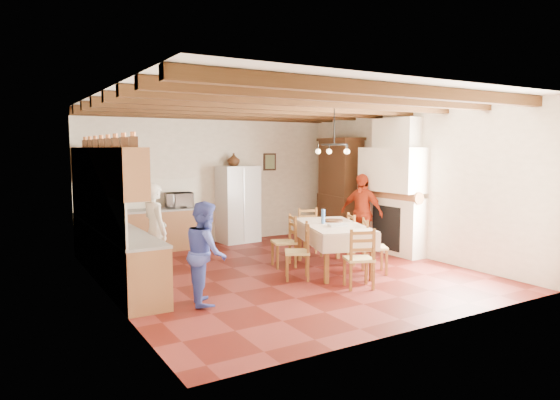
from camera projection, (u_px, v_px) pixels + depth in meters
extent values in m
cube|color=#4B110C|center=(284.00, 272.00, 8.87)|extent=(6.00, 6.50, 0.02)
cube|color=white|center=(284.00, 100.00, 8.55)|extent=(6.00, 6.50, 0.02)
cube|color=beige|center=(211.00, 178.00, 11.50)|extent=(6.00, 0.02, 3.00)
cube|color=beige|center=(426.00, 206.00, 5.92)|extent=(6.00, 0.02, 3.00)
cube|color=beige|center=(105.00, 196.00, 7.18)|extent=(0.02, 6.50, 3.00)
cube|color=beige|center=(409.00, 182.00, 10.24)|extent=(0.02, 6.50, 3.00)
cube|color=brown|center=(114.00, 254.00, 8.35)|extent=(0.60, 4.30, 0.86)
cube|color=brown|center=(149.00, 231.00, 10.55)|extent=(2.30, 0.60, 0.86)
cube|color=slate|center=(113.00, 227.00, 8.30)|extent=(0.62, 4.30, 0.04)
cube|color=slate|center=(149.00, 210.00, 10.51)|extent=(2.34, 0.62, 0.04)
cube|color=beige|center=(94.00, 209.00, 8.12)|extent=(0.03, 4.30, 0.60)
cube|color=beige|center=(144.00, 194.00, 10.72)|extent=(2.30, 0.03, 0.60)
cube|color=brown|center=(103.00, 169.00, 8.13)|extent=(0.35, 4.20, 0.70)
cube|color=black|center=(270.00, 162.00, 12.22)|extent=(0.34, 0.03, 0.42)
cube|color=silver|center=(237.00, 204.00, 11.64)|extent=(0.94, 0.80, 1.78)
cube|color=beige|center=(333.00, 226.00, 8.92)|extent=(1.52, 2.11, 0.05)
cube|color=brown|center=(326.00, 260.00, 8.05)|extent=(0.09, 0.09, 0.79)
cube|color=brown|center=(372.00, 257.00, 8.22)|extent=(0.09, 0.09, 0.79)
cube|color=brown|center=(300.00, 241.00, 9.70)|extent=(0.09, 0.09, 0.79)
cube|color=brown|center=(338.00, 239.00, 9.87)|extent=(0.09, 0.09, 0.79)
torus|color=black|center=(334.00, 145.00, 8.77)|extent=(0.47, 0.47, 0.03)
imported|color=silver|center=(155.00, 232.00, 8.26)|extent=(0.47, 0.64, 1.62)
imported|color=#404DAA|center=(206.00, 253.00, 7.01)|extent=(0.72, 0.83, 1.45)
imported|color=#AD2F14|center=(361.00, 213.00, 10.48)|extent=(0.72, 1.05, 1.66)
imported|color=silver|center=(179.00, 200.00, 10.83)|extent=(0.64, 0.48, 0.32)
imported|color=#362312|center=(234.00, 159.00, 11.50)|extent=(0.35, 0.35, 0.30)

